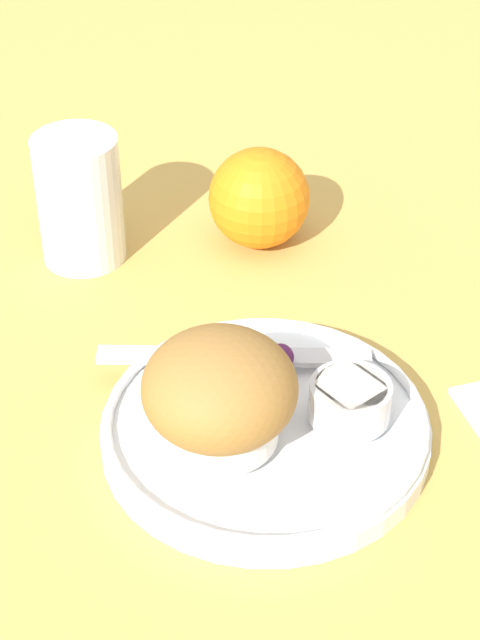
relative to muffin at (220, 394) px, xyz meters
name	(u,v)px	position (x,y,z in m)	size (l,w,h in m)	color
ground_plane	(250,443)	(0.02, 0.01, -0.05)	(3.00, 3.00, 0.00)	tan
plate	(263,423)	(0.03, 0.01, -0.04)	(0.19, 0.19, 0.02)	white
muffin	(220,394)	(0.00, 0.00, 0.00)	(0.09, 0.09, 0.07)	silver
cream_ramekin	(350,399)	(0.08, -0.01, -0.02)	(0.05, 0.05, 0.02)	silver
berry_pair	(267,360)	(0.04, 0.05, -0.02)	(0.03, 0.02, 0.02)	#4C194C
butter_knife	(234,356)	(0.03, 0.06, -0.03)	(0.17, 0.07, 0.00)	silver
orange_fruit	(259,198)	(0.09, 0.21, -0.01)	(0.07, 0.07, 0.07)	orange
juice_glass	(80,199)	(-0.04, 0.23, 0.00)	(0.06, 0.06, 0.10)	silver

